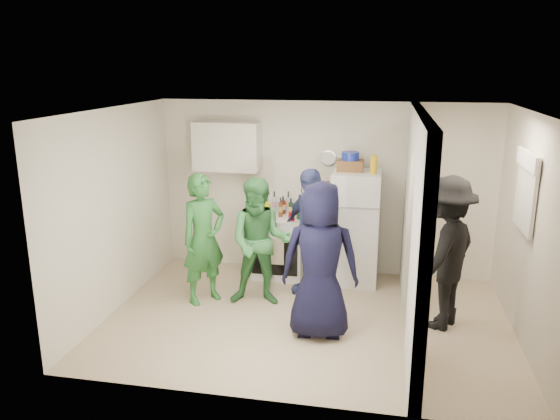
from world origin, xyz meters
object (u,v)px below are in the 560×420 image
object	(u,v)px
person_green_left	(204,239)
person_green_center	(260,242)
fridge	(355,228)
wicker_basket	(350,165)
stove	(279,246)
person_navy	(320,261)
yellow_cup_stack_top	(374,165)
person_denim	(310,233)
blue_bowl	(350,156)
person_nook	(445,253)

from	to	relation	value
person_green_left	person_green_center	distance (m)	0.73
fridge	wicker_basket	xyz separation A→B (m)	(-0.10, 0.05, 0.87)
stove	person_navy	distance (m)	1.94
yellow_cup_stack_top	person_green_left	bearing A→B (deg)	-155.87
person_green_center	wicker_basket	bearing A→B (deg)	38.35
fridge	person_green_left	size ratio (longest dim) A/B	0.94
person_green_center	person_denim	xyz separation A→B (m)	(0.58, 0.41, 0.04)
blue_bowl	person_denim	size ratio (longest dim) A/B	0.14
blue_bowl	yellow_cup_stack_top	world-z (taller)	blue_bowl
yellow_cup_stack_top	person_navy	distance (m)	1.85
person_green_left	person_nook	bearing A→B (deg)	-53.24
fridge	yellow_cup_stack_top	xyz separation A→B (m)	(0.22, -0.10, 0.92)
fridge	yellow_cup_stack_top	world-z (taller)	yellow_cup_stack_top
stove	yellow_cup_stack_top	bearing A→B (deg)	-5.67
blue_bowl	person_nook	xyz separation A→B (m)	(1.19, -1.22, -0.89)
yellow_cup_stack_top	wicker_basket	bearing A→B (deg)	154.89
person_green_center	person_navy	xyz separation A→B (m)	(0.85, -0.71, 0.07)
person_denim	person_navy	bearing A→B (deg)	-30.91
fridge	person_green_center	world-z (taller)	person_green_center
blue_bowl	fridge	bearing A→B (deg)	-26.57
stove	yellow_cup_stack_top	size ratio (longest dim) A/B	3.59
fridge	blue_bowl	size ratio (longest dim) A/B	6.60
yellow_cup_stack_top	person_green_center	distance (m)	1.83
person_green_center	person_navy	size ratio (longest dim) A/B	0.92
fridge	person_green_left	bearing A→B (deg)	-150.97
yellow_cup_stack_top	person_green_center	size ratio (longest dim) A/B	0.15
fridge	wicker_basket	distance (m)	0.87
blue_bowl	person_navy	size ratio (longest dim) A/B	0.13
person_green_left	person_nook	distance (m)	2.95
yellow_cup_stack_top	person_denim	world-z (taller)	yellow_cup_stack_top
person_navy	person_nook	world-z (taller)	person_nook
person_green_left	fridge	bearing A→B (deg)	-21.45
fridge	person_green_center	bearing A→B (deg)	-139.54
blue_bowl	person_navy	distance (m)	1.95
fridge	blue_bowl	bearing A→B (deg)	153.43
blue_bowl	person_navy	world-z (taller)	blue_bowl
person_denim	stove	bearing A→B (deg)	177.38
yellow_cup_stack_top	person_green_center	xyz separation A→B (m)	(-1.35, -0.87, -0.89)
stove	yellow_cup_stack_top	world-z (taller)	yellow_cup_stack_top
yellow_cup_stack_top	person_nook	world-z (taller)	yellow_cup_stack_top
person_denim	person_green_left	bearing A→B (deg)	-114.64
wicker_basket	stove	bearing A→B (deg)	-178.84
blue_bowl	person_green_left	bearing A→B (deg)	-148.41
yellow_cup_stack_top	blue_bowl	bearing A→B (deg)	154.89
yellow_cup_stack_top	person_green_center	world-z (taller)	yellow_cup_stack_top
person_green_left	person_denim	distance (m)	1.38
wicker_basket	person_green_left	size ratio (longest dim) A/B	0.21
person_denim	person_navy	distance (m)	1.15
person_navy	yellow_cup_stack_top	bearing A→B (deg)	-112.77
fridge	blue_bowl	xyz separation A→B (m)	(-0.10, 0.05, 1.00)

